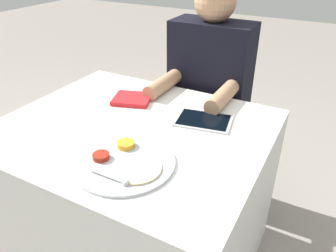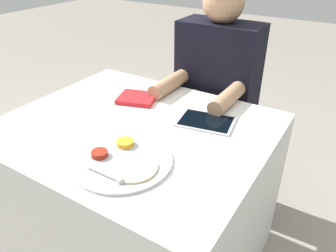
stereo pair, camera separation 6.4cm
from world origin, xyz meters
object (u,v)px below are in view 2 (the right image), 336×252
thali_tray (122,161)px  red_notebook (137,98)px  person_diner (215,110)px  tablet_device (206,121)px

thali_tray → red_notebook: (-0.24, 0.41, 0.00)m
thali_tray → person_diner: (-0.03, 0.79, -0.16)m
thali_tray → person_diner: bearing=92.1°
thali_tray → tablet_device: size_ratio=1.36×
thali_tray → tablet_device: 0.40m
thali_tray → tablet_device: bearing=73.9°
red_notebook → person_diner: size_ratio=0.16×
tablet_device → person_diner: person_diner is taller
red_notebook → person_diner: person_diner is taller
tablet_device → person_diner: (-0.14, 0.41, -0.16)m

